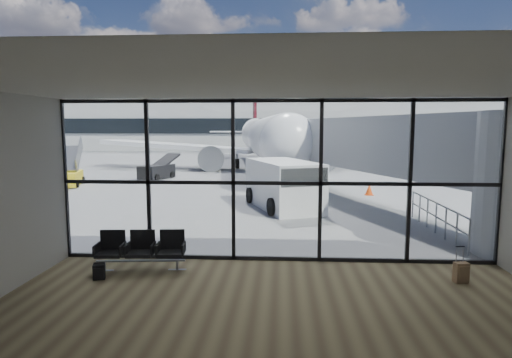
# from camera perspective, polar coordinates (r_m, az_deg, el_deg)

# --- Properties ---
(ground) EXTENTS (220.00, 220.00, 0.00)m
(ground) POSITION_cam_1_polar(r_m,az_deg,el_deg) (51.82, 3.28, 2.72)
(ground) COLOR slate
(ground) RESTS_ON ground
(lounge_shell) EXTENTS (12.02, 8.01, 4.51)m
(lounge_shell) POSITION_cam_1_polar(r_m,az_deg,el_deg) (6.97, 2.32, -1.93)
(lounge_shell) COLOR brown
(lounge_shell) RESTS_ON ground
(glass_curtain_wall) EXTENTS (12.10, 0.12, 4.50)m
(glass_curtain_wall) POSITION_cam_1_polar(r_m,az_deg,el_deg) (11.78, 2.77, -0.31)
(glass_curtain_wall) COLOR white
(glass_curtain_wall) RESTS_ON ground
(jet_bridge) EXTENTS (8.00, 16.50, 4.33)m
(jet_bridge) POSITION_cam_1_polar(r_m,az_deg,el_deg) (19.38, 17.71, 3.70)
(jet_bridge) COLOR #A1A3A6
(jet_bridge) RESTS_ON ground
(apron_railing) EXTENTS (0.06, 5.46, 1.11)m
(apron_railing) POSITION_cam_1_polar(r_m,az_deg,el_deg) (16.42, 22.89, -4.21)
(apron_railing) COLOR gray
(apron_railing) RESTS_ON ground
(far_terminal) EXTENTS (80.00, 12.20, 11.00)m
(far_terminal) POSITION_cam_1_polar(r_m,az_deg,el_deg) (73.66, 2.89, 7.22)
(far_terminal) COLOR #ABABA6
(far_terminal) RESTS_ON ground
(tree_0) EXTENTS (4.95, 4.95, 7.12)m
(tree_0) POSITION_cam_1_polar(r_m,az_deg,el_deg) (95.08, -25.09, 6.76)
(tree_0) COLOR #382619
(tree_0) RESTS_ON ground
(tree_1) EXTENTS (5.61, 5.61, 8.07)m
(tree_1) POSITION_cam_1_polar(r_m,az_deg,el_deg) (92.40, -21.82, 7.32)
(tree_1) COLOR #382619
(tree_1) RESTS_ON ground
(tree_2) EXTENTS (6.27, 6.27, 9.03)m
(tree_2) POSITION_cam_1_polar(r_m,az_deg,el_deg) (90.03, -18.34, 7.88)
(tree_2) COLOR #382619
(tree_2) RESTS_ON ground
(tree_3) EXTENTS (4.95, 4.95, 7.12)m
(tree_3) POSITION_cam_1_polar(r_m,az_deg,el_deg) (87.98, -14.65, 7.22)
(tree_3) COLOR #382619
(tree_3) RESTS_ON ground
(tree_4) EXTENTS (5.61, 5.61, 8.07)m
(tree_4) POSITION_cam_1_polar(r_m,az_deg,el_deg) (86.33, -10.84, 7.75)
(tree_4) COLOR #382619
(tree_4) RESTS_ON ground
(tree_5) EXTENTS (6.27, 6.27, 9.03)m
(tree_5) POSITION_cam_1_polar(r_m,az_deg,el_deg) (85.07, -6.89, 8.25)
(tree_5) COLOR #382619
(tree_5) RESTS_ON ground
(seating_row) EXTENTS (2.30, 0.84, 1.02)m
(seating_row) POSITION_cam_1_polar(r_m,az_deg,el_deg) (11.78, -15.02, -8.89)
(seating_row) COLOR gray
(seating_row) RESTS_ON ground
(backpack) EXTENTS (0.32, 0.31, 0.42)m
(backpack) POSITION_cam_1_polar(r_m,az_deg,el_deg) (11.39, -20.21, -11.54)
(backpack) COLOR black
(backpack) RESTS_ON ground
(suitcase) EXTENTS (0.36, 0.28, 0.89)m
(suitcase) POSITION_cam_1_polar(r_m,az_deg,el_deg) (11.58, 25.69, -11.16)
(suitcase) COLOR #806447
(suitcase) RESTS_ON ground
(airliner) EXTENTS (30.39, 35.36, 9.13)m
(airliner) POSITION_cam_1_polar(r_m,az_deg,el_deg) (40.25, 1.22, 5.52)
(airliner) COLOR white
(airliner) RESTS_ON ground
(service_van) EXTENTS (3.81, 5.48, 2.19)m
(service_van) POSITION_cam_1_polar(r_m,az_deg,el_deg) (19.82, 3.76, -0.68)
(service_van) COLOR white
(service_van) RESTS_ON ground
(belt_loader) EXTENTS (2.43, 3.99, 1.74)m
(belt_loader) POSITION_cam_1_polar(r_m,az_deg,el_deg) (32.13, -12.99, 1.08)
(belt_loader) COLOR black
(belt_loader) RESTS_ON ground
(mobile_stairs) EXTENTS (2.59, 3.88, 2.51)m
(mobile_stairs) POSITION_cam_1_polar(r_m,az_deg,el_deg) (30.07, -24.04, 0.31)
(mobile_stairs) COLOR gold
(mobile_stairs) RESTS_ON ground
(traffic_cone_a) EXTENTS (0.47, 0.47, 0.67)m
(traffic_cone_a) POSITION_cam_1_polar(r_m,az_deg,el_deg) (26.36, 7.97, -0.62)
(traffic_cone_a) COLOR orange
(traffic_cone_a) RESTS_ON ground
(traffic_cone_b) EXTENTS (0.38, 0.38, 0.54)m
(traffic_cone_b) POSITION_cam_1_polar(r_m,az_deg,el_deg) (23.75, 0.52, -1.52)
(traffic_cone_b) COLOR orange
(traffic_cone_b) RESTS_ON ground
(traffic_cone_c) EXTENTS (0.45, 0.45, 0.64)m
(traffic_cone_c) POSITION_cam_1_polar(r_m,az_deg,el_deg) (24.53, 14.85, -1.37)
(traffic_cone_c) COLOR #F64A0C
(traffic_cone_c) RESTS_ON ground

